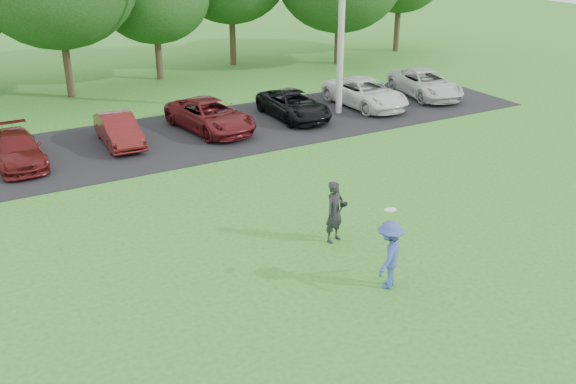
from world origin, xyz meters
name	(u,v)px	position (x,y,z in m)	size (l,w,h in m)	color
ground	(361,295)	(0.00, 0.00, 0.00)	(100.00, 100.00, 0.00)	#2C7020
parking_lot	(171,139)	(0.00, 13.00, 0.01)	(32.00, 6.50, 0.03)	black
frisbee_player	(389,255)	(0.77, 0.02, 0.85)	(1.26, 1.15, 2.07)	#364B99
camera_bystander	(335,212)	(0.94, 2.61, 0.86)	(0.73, 0.59, 1.72)	black
parked_cars	(202,118)	(1.41, 13.14, 0.63)	(28.47, 4.90, 1.26)	white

